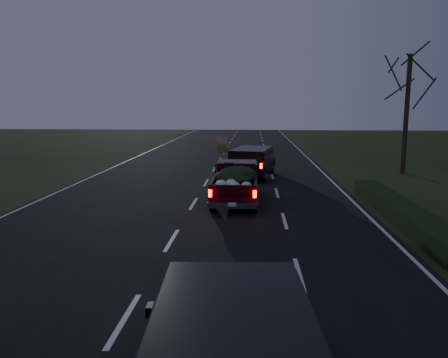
# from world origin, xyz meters

# --- Properties ---
(ground) EXTENTS (120.00, 120.00, 0.00)m
(ground) POSITION_xyz_m (0.00, 0.00, 0.00)
(ground) COLOR black
(ground) RESTS_ON ground
(road_asphalt) EXTENTS (14.00, 120.00, 0.02)m
(road_asphalt) POSITION_xyz_m (0.00, 0.00, 0.01)
(road_asphalt) COLOR black
(road_asphalt) RESTS_ON ground
(hedge_row) EXTENTS (1.00, 10.00, 0.60)m
(hedge_row) POSITION_xyz_m (7.80, 3.00, 0.30)
(hedge_row) COLOR black
(hedge_row) RESTS_ON ground
(bare_tree_far) EXTENTS (3.60, 3.60, 7.00)m
(bare_tree_far) POSITION_xyz_m (11.50, 14.00, 5.23)
(bare_tree_far) COLOR black
(bare_tree_far) RESTS_ON ground
(pickup_truck) EXTENTS (1.88, 4.77, 2.49)m
(pickup_truck) POSITION_xyz_m (1.74, 5.50, 0.93)
(pickup_truck) COLOR #34070F
(pickup_truck) RESTS_ON ground
(lead_suv) EXTENTS (2.83, 5.03, 1.37)m
(lead_suv) POSITION_xyz_m (2.44, 11.98, 1.03)
(lead_suv) COLOR black
(lead_suv) RESTS_ON ground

